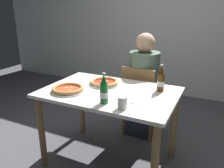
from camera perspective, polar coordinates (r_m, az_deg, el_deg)
ground_plane at (r=2.42m, az=-0.55°, el=-18.57°), size 8.00×8.00×0.00m
back_wall_tiled at (r=4.02m, az=14.13°, el=15.77°), size 7.00×0.10×2.60m
dining_table_main at (r=2.10m, az=-0.60°, el=-4.64°), size 1.20×0.80×0.75m
chair_behind_table at (r=2.65m, az=7.29°, el=-3.33°), size 0.43×0.43×0.85m
diner_seated at (r=2.65m, az=7.84°, el=-0.95°), size 0.34×0.34×1.21m
pizza_margherita_near at (r=2.07m, az=-11.02°, el=-1.32°), size 0.31×0.31×0.04m
pizza_marinara_far at (r=2.22m, az=-1.96°, el=0.38°), size 0.30×0.30×0.04m
beer_bottle_left at (r=1.77m, az=-2.03°, el=-1.68°), size 0.07×0.07×0.25m
beer_bottle_center at (r=2.07m, az=12.13°, el=0.97°), size 0.07×0.07×0.25m
napkin_with_cutlery at (r=1.88m, az=4.43°, el=-3.76°), size 0.22×0.22×0.01m
paper_cup at (r=1.69m, az=2.60°, el=-4.68°), size 0.07×0.07×0.09m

